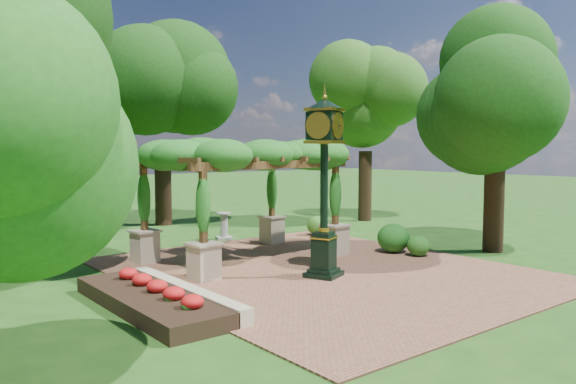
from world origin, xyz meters
TOP-DOWN VIEW (x-y plane):
  - ground at (0.00, 0.00)m, footprint 120.00×120.00m
  - brick_plaza at (0.00, 1.00)m, footprint 10.00×12.00m
  - border_wall at (-4.60, 0.50)m, footprint 0.35×5.00m
  - flower_bed at (-5.50, 0.50)m, footprint 1.50×5.00m
  - pedestal_clock at (-0.48, 0.33)m, footprint 1.27×1.27m
  - pergola at (-0.74, 3.85)m, footprint 6.36×4.30m
  - sundial at (0.85, 7.57)m, footprint 0.74×0.74m
  - shrub_front at (3.89, 0.58)m, footprint 0.84×0.84m
  - shrub_mid at (3.75, 1.52)m, footprint 1.42×1.42m
  - shrub_back at (4.26, 5.94)m, footprint 0.96×0.96m
  - tree_north at (0.89, 12.88)m, footprint 4.81×4.81m
  - tree_east_far at (9.32, 8.17)m, footprint 3.90×3.90m
  - tree_east_near at (6.72, -0.35)m, footprint 4.44×4.44m

SIDE VIEW (x-z plane):
  - ground at x=0.00m, z-range 0.00..0.00m
  - brick_plaza at x=0.00m, z-range 0.00..0.04m
  - flower_bed at x=-5.50m, z-range 0.00..0.36m
  - border_wall at x=-4.60m, z-range 0.00..0.40m
  - shrub_front at x=3.89m, z-range 0.04..0.72m
  - shrub_back at x=4.26m, z-range 0.04..0.81m
  - sundial at x=0.85m, z-range -0.06..0.98m
  - shrub_mid at x=3.75m, z-range 0.04..1.02m
  - pedestal_clock at x=-0.48m, z-range 0.48..5.40m
  - pergola at x=-0.74m, z-range 1.22..5.04m
  - tree_east_near at x=6.72m, z-range 1.45..9.24m
  - tree_north at x=0.89m, z-range 1.56..9.93m
  - tree_east_far at x=9.32m, z-range 1.63..10.39m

